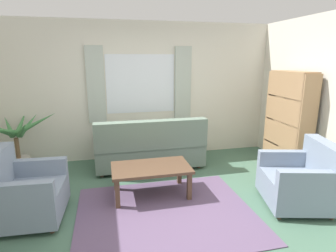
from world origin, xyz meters
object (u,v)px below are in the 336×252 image
at_px(armchair_left, 22,193).
at_px(couch, 150,148).
at_px(potted_plant, 17,145).
at_px(armchair_right, 301,180).
at_px(bookshelf, 287,127).
at_px(coffee_table, 151,170).

bearing_deg(armchair_left, couch, -50.65).
distance_m(armchair_left, potted_plant, 1.56).
bearing_deg(potted_plant, armchair_right, -26.33).
height_order(potted_plant, bookshelf, bookshelf).
distance_m(couch, coffee_table, 1.05).
bearing_deg(armchair_right, potted_plant, -102.19).
bearing_deg(armchair_left, bookshelf, -77.69).
height_order(couch, armchair_left, couch).
bearing_deg(couch, bookshelf, 164.41).
bearing_deg(potted_plant, armchair_left, -73.54).
relative_size(potted_plant, bookshelf, 0.72).
distance_m(armchair_right, coffee_table, 2.02).
height_order(armchair_left, armchair_right, same).
xyz_separation_m(couch, armchair_left, (-1.77, -1.29, -0.01)).
bearing_deg(bookshelf, potted_plant, 79.43).
distance_m(couch, armchair_right, 2.47).
distance_m(coffee_table, potted_plant, 2.40).
bearing_deg(coffee_table, armchair_left, -170.96).
xyz_separation_m(armchair_left, armchair_right, (3.51, -0.46, 0.00)).
distance_m(armchair_left, bookshelf, 4.13).
xyz_separation_m(armchair_right, bookshelf, (0.55, 1.11, 0.43)).
height_order(armchair_right, potted_plant, potted_plant).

